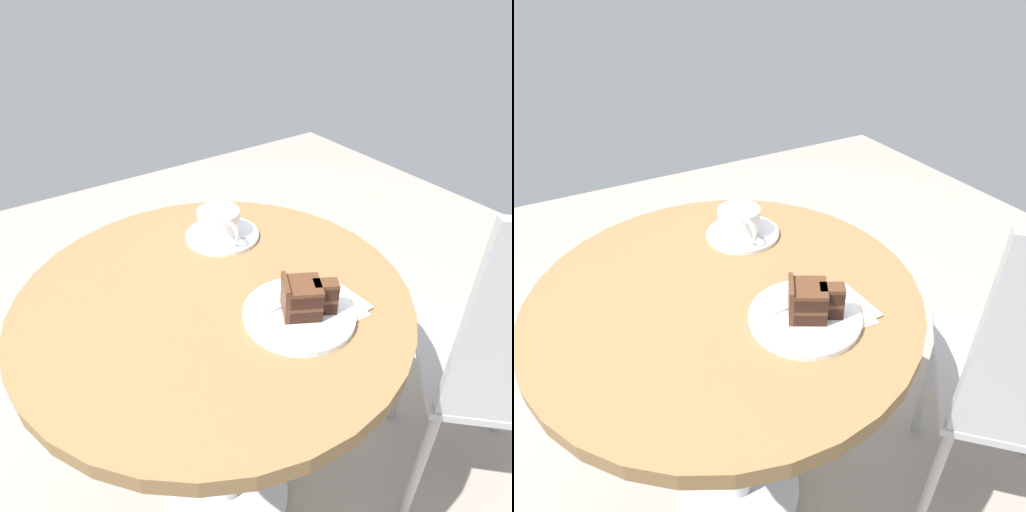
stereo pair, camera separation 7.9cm
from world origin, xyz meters
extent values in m
cube|color=gray|center=(0.00, 0.00, -0.01)|extent=(4.40, 4.40, 0.01)
cylinder|color=brown|center=(0.00, 0.00, 0.72)|extent=(0.77, 0.77, 0.03)
cylinder|color=#B7B7BC|center=(0.00, 0.00, 0.36)|extent=(0.07, 0.07, 0.69)
cylinder|color=#B7B7BC|center=(0.00, 0.00, 0.01)|extent=(0.35, 0.35, 0.02)
cylinder|color=white|center=(-0.17, 0.12, 0.74)|extent=(0.17, 0.17, 0.01)
cylinder|color=white|center=(-0.17, 0.11, 0.78)|extent=(0.10, 0.10, 0.06)
cylinder|color=#D6B789|center=(-0.17, 0.11, 0.81)|extent=(0.09, 0.09, 0.00)
torus|color=white|center=(-0.11, 0.11, 0.78)|extent=(0.05, 0.01, 0.05)
cube|color=#B7B7BC|center=(-0.12, 0.12, 0.75)|extent=(0.01, 0.08, 0.00)
ellipsoid|color=#B7B7BC|center=(-0.13, 0.07, 0.75)|extent=(0.02, 0.02, 0.00)
cylinder|color=white|center=(0.15, 0.09, 0.75)|extent=(0.21, 0.21, 0.01)
cube|color=black|center=(0.15, 0.09, 0.76)|extent=(0.09, 0.09, 0.03)
cube|color=black|center=(0.17, 0.13, 0.76)|extent=(0.05, 0.05, 0.03)
cube|color=#4C2B19|center=(0.15, 0.09, 0.78)|extent=(0.09, 0.09, 0.01)
cube|color=#4C2B19|center=(0.17, 0.13, 0.78)|extent=(0.05, 0.05, 0.01)
cube|color=black|center=(0.15, 0.09, 0.80)|extent=(0.09, 0.09, 0.03)
cube|color=black|center=(0.17, 0.13, 0.80)|extent=(0.05, 0.05, 0.03)
cube|color=#4C2B19|center=(0.15, 0.09, 0.81)|extent=(0.09, 0.09, 0.01)
cube|color=#4C2B19|center=(0.17, 0.13, 0.81)|extent=(0.05, 0.05, 0.01)
cube|color=#4C2B19|center=(0.14, 0.07, 0.79)|extent=(0.06, 0.04, 0.07)
cube|color=#B7B7BC|center=(0.12, 0.09, 0.75)|extent=(0.01, 0.11, 0.00)
cube|color=#B7B7BC|center=(0.13, 0.16, 0.75)|extent=(0.02, 0.04, 0.00)
cube|color=beige|center=(0.16, 0.15, 0.74)|extent=(0.14, 0.14, 0.00)
cube|color=beige|center=(0.16, 0.16, 0.74)|extent=(0.12, 0.12, 0.00)
cylinder|color=#9E9EA3|center=(0.10, 0.58, 0.23)|extent=(0.02, 0.02, 0.46)
cylinder|color=#9E9EA3|center=(0.33, 0.36, 0.23)|extent=(0.02, 0.02, 0.46)
cube|color=#9E9EA3|center=(0.32, 0.59, 0.47)|extent=(0.54, 0.54, 0.02)
camera|label=1|loc=(0.62, -0.33, 1.30)|focal=32.00mm
camera|label=2|loc=(0.66, -0.27, 1.30)|focal=32.00mm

